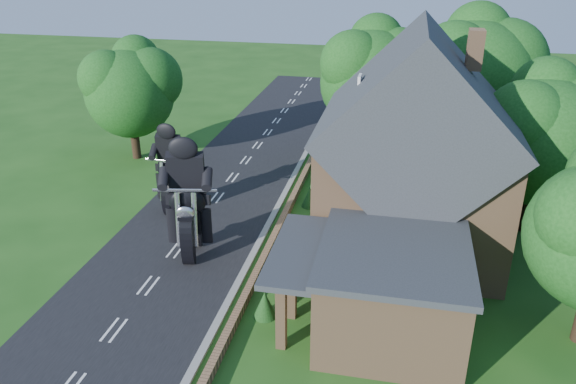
% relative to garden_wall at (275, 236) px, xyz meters
% --- Properties ---
extents(ground, '(120.00, 120.00, 0.00)m').
position_rel_garden_wall_xyz_m(ground, '(-4.30, -5.00, -0.20)').
color(ground, '#1E4C15').
rests_on(ground, ground).
extents(road, '(7.00, 80.00, 0.02)m').
position_rel_garden_wall_xyz_m(road, '(-4.30, -5.00, -0.19)').
color(road, black).
rests_on(road, ground).
extents(kerb, '(0.30, 80.00, 0.12)m').
position_rel_garden_wall_xyz_m(kerb, '(-0.65, -5.00, -0.14)').
color(kerb, gray).
rests_on(kerb, ground).
extents(garden_wall, '(0.30, 22.00, 0.40)m').
position_rel_garden_wall_xyz_m(garden_wall, '(0.00, 0.00, 0.00)').
color(garden_wall, '#906A49').
rests_on(garden_wall, ground).
extents(house, '(9.54, 8.64, 10.24)m').
position_rel_garden_wall_xyz_m(house, '(6.19, 1.00, 4.14)').
color(house, '#906A49').
rests_on(house, ground).
extents(annex, '(7.05, 5.94, 3.44)m').
position_rel_garden_wall_xyz_m(annex, '(5.57, -5.80, 1.57)').
color(annex, '#906A49').
rests_on(annex, ground).
extents(tree_house_right, '(6.51, 6.00, 8.40)m').
position_rel_garden_wall_xyz_m(tree_house_right, '(12.35, 3.62, 4.99)').
color(tree_house_right, black).
rests_on(tree_house_right, ground).
extents(tree_behind_house, '(7.81, 7.20, 10.08)m').
position_rel_garden_wall_xyz_m(tree_behind_house, '(9.88, 11.14, 6.03)').
color(tree_behind_house, black).
rests_on(tree_behind_house, ground).
extents(tree_behind_left, '(6.94, 6.40, 9.16)m').
position_rel_garden_wall_xyz_m(tree_behind_left, '(3.86, 12.13, 5.53)').
color(tree_behind_left, black).
rests_on(tree_behind_left, ground).
extents(tree_far_road, '(6.08, 5.60, 7.84)m').
position_rel_garden_wall_xyz_m(tree_far_road, '(-11.16, 9.11, 4.64)').
color(tree_far_road, black).
rests_on(tree_far_road, ground).
extents(shrub_a, '(0.90, 0.90, 1.10)m').
position_rel_garden_wall_xyz_m(shrub_a, '(1.00, -6.00, 0.35)').
color(shrub_a, '#123711').
rests_on(shrub_a, ground).
extents(shrub_b, '(0.90, 0.90, 1.10)m').
position_rel_garden_wall_xyz_m(shrub_b, '(1.00, -3.50, 0.35)').
color(shrub_b, '#123711').
rests_on(shrub_b, ground).
extents(shrub_c, '(0.90, 0.90, 1.10)m').
position_rel_garden_wall_xyz_m(shrub_c, '(1.00, -1.00, 0.35)').
color(shrub_c, '#123711').
rests_on(shrub_c, ground).
extents(shrub_d, '(0.90, 0.90, 1.10)m').
position_rel_garden_wall_xyz_m(shrub_d, '(1.00, 4.00, 0.35)').
color(shrub_d, '#123711').
rests_on(shrub_d, ground).
extents(shrub_e, '(0.90, 0.90, 1.10)m').
position_rel_garden_wall_xyz_m(shrub_e, '(1.00, 6.50, 0.35)').
color(shrub_e, '#123711').
rests_on(shrub_e, ground).
extents(shrub_f, '(0.90, 0.90, 1.10)m').
position_rel_garden_wall_xyz_m(shrub_f, '(1.00, 9.00, 0.35)').
color(shrub_f, '#123711').
rests_on(shrub_f, ground).
extents(motorcycle_lead, '(0.81, 1.92, 1.74)m').
position_rel_garden_wall_xyz_m(motorcycle_lead, '(-3.38, -2.24, 0.67)').
color(motorcycle_lead, black).
rests_on(motorcycle_lead, ground).
extents(motorcycle_follow, '(0.47, 1.59, 1.46)m').
position_rel_garden_wall_xyz_m(motorcycle_follow, '(-6.03, 2.07, 0.53)').
color(motorcycle_follow, black).
rests_on(motorcycle_follow, ground).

